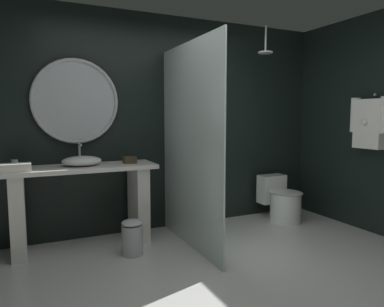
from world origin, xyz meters
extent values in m
plane|color=silver|center=(0.00, 0.00, 0.00)|extent=(5.76, 5.76, 0.00)
cube|color=black|center=(0.00, 1.90, 1.30)|extent=(4.80, 0.10, 2.60)
cube|color=black|center=(2.35, 0.76, 1.30)|extent=(0.10, 2.47, 2.60)
cube|color=silver|center=(-0.91, 1.57, 0.85)|extent=(1.55, 0.52, 0.04)
cube|color=silver|center=(-1.53, 1.57, 0.41)|extent=(0.14, 0.44, 0.83)
cube|color=silver|center=(-0.30, 1.57, 0.41)|extent=(0.14, 0.44, 0.83)
ellipsoid|color=white|center=(-0.90, 1.57, 0.93)|extent=(0.41, 0.33, 0.10)
cylinder|color=#B7B7BC|center=(-0.90, 1.73, 0.99)|extent=(0.02, 0.02, 0.23)
cylinder|color=#B7B7BC|center=(-0.90, 1.66, 1.09)|extent=(0.02, 0.14, 0.02)
cylinder|color=silver|center=(-1.53, 1.59, 0.92)|extent=(0.06, 0.06, 0.10)
cube|color=#3D3323|center=(-0.39, 1.57, 0.91)|extent=(0.13, 0.13, 0.07)
torus|color=#B7B7BC|center=(-0.91, 1.81, 1.55)|extent=(0.93, 0.04, 0.93)
cylinder|color=#B2BCC1|center=(-0.91, 1.82, 1.55)|extent=(0.86, 0.01, 0.86)
cube|color=silver|center=(0.14, 1.12, 1.08)|extent=(0.02, 1.46, 2.15)
cylinder|color=#B7B7BC|center=(1.32, 1.44, 2.34)|extent=(0.02, 0.02, 0.31)
cylinder|color=#B7B7BC|center=(1.32, 1.44, 2.18)|extent=(0.18, 0.18, 0.02)
sphere|color=#B7B7BC|center=(2.28, 0.62, 1.64)|extent=(0.04, 0.04, 0.04)
cube|color=silver|center=(2.21, 0.62, 1.30)|extent=(0.12, 0.35, 0.57)
cylinder|color=silver|center=(2.21, 0.82, 1.40)|extent=(0.11, 0.11, 0.41)
sphere|color=silver|center=(2.13, 0.62, 1.33)|extent=(0.07, 0.07, 0.07)
cylinder|color=white|center=(1.64, 1.36, 0.19)|extent=(0.40, 0.40, 0.39)
ellipsoid|color=white|center=(1.64, 1.36, 0.40)|extent=(0.42, 0.46, 0.02)
cube|color=white|center=(1.64, 1.66, 0.39)|extent=(0.37, 0.20, 0.39)
cylinder|color=#B7B7BC|center=(-0.49, 1.13, 0.15)|extent=(0.21, 0.21, 0.30)
ellipsoid|color=#B7B7BC|center=(-0.49, 1.13, 0.33)|extent=(0.21, 0.21, 0.06)
cube|color=silver|center=(-1.53, 1.41, 0.91)|extent=(0.29, 0.16, 0.08)
camera|label=1|loc=(-1.40, -2.24, 1.40)|focal=33.10mm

